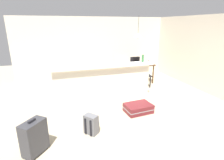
{
  "coord_description": "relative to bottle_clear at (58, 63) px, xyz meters",
  "views": [
    {
      "loc": [
        -1.68,
        -4.41,
        2.21
      ],
      "look_at": [
        -0.15,
        0.38,
        0.62
      ],
      "focal_mm": 28.46,
      "sensor_mm": 36.0,
      "label": 1
    }
  ],
  "objects": [
    {
      "name": "dining_chair_near_partition",
      "position": [
        2.99,
        0.86,
        -0.71
      ],
      "size": [
        0.45,
        0.45,
        0.93
      ],
      "color": "black",
      "rests_on": "ground_plane"
    },
    {
      "name": "bottle_clear",
      "position": [
        0.0,
        0.0,
        0.0
      ],
      "size": [
        0.07,
        0.07,
        0.24
      ],
      "primitive_type": "cylinder",
      "color": "silver",
      "rests_on": "bar_countertop"
    },
    {
      "name": "wall_back",
      "position": [
        1.65,
        2.7,
        0.02
      ],
      "size": [
        6.6,
        0.1,
        2.5
      ],
      "primitive_type": "cube",
      "color": "silver",
      "rests_on": "ground_plane"
    },
    {
      "name": "ground_plane",
      "position": [
        1.65,
        -0.35,
        -1.25
      ],
      "size": [
        13.0,
        13.0,
        0.05
      ],
      "primitive_type": "cube",
      "color": "#BCAD8E"
    },
    {
      "name": "bar_countertop",
      "position": [
        1.21,
        -0.05,
        -0.15
      ],
      "size": [
        2.96,
        0.4,
        0.05
      ],
      "primitive_type": "cube",
      "color": "white",
      "rests_on": "partition_half_wall"
    },
    {
      "name": "grocery_bag",
      "position": [
        1.75,
        -0.08,
        -0.01
      ],
      "size": [
        0.26,
        0.18,
        0.22
      ],
      "primitive_type": "cube",
      "color": "silver",
      "rests_on": "bar_countertop"
    },
    {
      "name": "wall_right",
      "position": [
        4.7,
        -0.05,
        0.02
      ],
      "size": [
        0.1,
        6.0,
        2.5
      ],
      "primitive_type": "cube",
      "color": "silver",
      "rests_on": "ground_plane"
    },
    {
      "name": "bottle_white",
      "position": [
        1.2,
        -0.09,
        -0.0
      ],
      "size": [
        0.08,
        0.08,
        0.24
      ],
      "primitive_type": "cylinder",
      "color": "silver",
      "rests_on": "bar_countertop"
    },
    {
      "name": "suitcase_upright_charcoal",
      "position": [
        -0.52,
        -1.84,
        -0.9
      ],
      "size": [
        0.47,
        0.49,
        0.67
      ],
      "color": "#38383D",
      "rests_on": "ground_plane"
    },
    {
      "name": "bottle_green",
      "position": [
        2.47,
        0.03,
        -0.01
      ],
      "size": [
        0.06,
        0.06,
        0.22
      ],
      "primitive_type": "cylinder",
      "color": "#2D6B38",
      "rests_on": "bar_countertop"
    },
    {
      "name": "backpack_grey",
      "position": [
        0.54,
        -1.53,
        -1.02
      ],
      "size": [
        0.34,
        0.34,
        0.42
      ],
      "color": "slate",
      "rests_on": "ground_plane"
    },
    {
      "name": "dining_chair_far_side",
      "position": [
        3.04,
        1.89,
        -0.71
      ],
      "size": [
        0.42,
        0.42,
        0.93
      ],
      "color": "black",
      "rests_on": "ground_plane"
    },
    {
      "name": "pendant_lamp",
      "position": [
        2.92,
        1.35,
        0.58
      ],
      "size": [
        0.34,
        0.34,
        0.81
      ],
      "color": "black"
    },
    {
      "name": "partition_half_wall",
      "position": [
        1.21,
        -0.05,
        -0.7
      ],
      "size": [
        2.8,
        0.2,
        1.05
      ],
      "primitive_type": "cube",
      "color": "silver",
      "rests_on": "ground_plane"
    },
    {
      "name": "dining_table",
      "position": [
        2.98,
        1.36,
        -0.58
      ],
      "size": [
        1.1,
        0.8,
        0.74
      ],
      "color": "#4C331E",
      "rests_on": "ground_plane"
    },
    {
      "name": "suitcase_flat_maroon",
      "position": [
        1.9,
        -0.97,
        -1.12
      ],
      "size": [
        0.85,
        0.55,
        0.22
      ],
      "color": "maroon",
      "rests_on": "ground_plane"
    }
  ]
}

